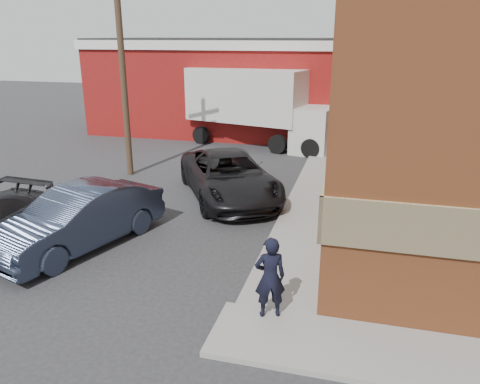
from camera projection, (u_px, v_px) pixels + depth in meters
The scene contains 8 objects.
ground at pixel (248, 310), 10.34m from camera, with size 90.00×90.00×0.00m, color #28282B.
sidewalk_west at pixel (317, 188), 18.42m from camera, with size 1.80×18.00×0.12m, color gray.
warehouse at pixel (232, 85), 29.22m from camera, with size 16.30×8.30×5.60m.
utility_pole at pixel (122, 62), 18.89m from camera, with size 2.00×0.26×9.00m.
man at pixel (270, 277), 9.66m from camera, with size 0.65×0.43×1.79m, color black.
sedan at pixel (79, 218), 13.18m from camera, with size 1.82×5.21×1.72m, color #2B3348.
suv_a at pixel (229, 176), 17.21m from camera, with size 2.79×6.05×1.68m, color black.
box_truck at pixel (260, 103), 24.85m from camera, with size 8.64×4.42×4.09m.
Camera 1 is at (2.11, -8.72, 5.77)m, focal length 35.00 mm.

